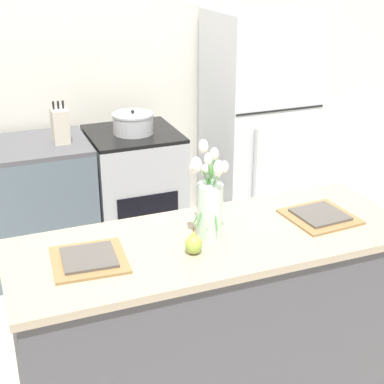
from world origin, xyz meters
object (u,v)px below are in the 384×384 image
object	(u,v)px
plate_setting_left	(89,259)
stove_range	(135,192)
cooking_pot	(133,123)
pear_figurine	(194,243)
refrigerator	(257,126)
knife_block	(60,125)
plate_setting_right	(320,216)
flower_vase	(210,203)

from	to	relation	value
plate_setting_left	stove_range	bearing A→B (deg)	67.88
plate_setting_left	cooking_pot	distance (m)	1.71
pear_figurine	plate_setting_left	xyz separation A→B (m)	(-0.42, 0.09, -0.04)
refrigerator	plate_setting_left	bearing A→B (deg)	-134.98
pear_figurine	knife_block	size ratio (longest dim) A/B	0.45
cooking_pot	plate_setting_right	bearing A→B (deg)	-74.08
pear_figurine	knife_block	distance (m)	1.68
plate_setting_right	cooking_pot	bearing A→B (deg)	105.92
stove_range	knife_block	xyz separation A→B (m)	(-0.49, -0.03, 0.55)
cooking_pot	knife_block	world-z (taller)	knife_block
flower_vase	plate_setting_right	size ratio (longest dim) A/B	1.36
pear_figurine	cooking_pot	distance (m)	1.69
stove_range	plate_setting_left	bearing A→B (deg)	-112.12
refrigerator	knife_block	world-z (taller)	refrigerator
refrigerator	plate_setting_left	xyz separation A→B (m)	(-1.60, -1.60, 0.07)
refrigerator	flower_vase	distance (m)	1.94
cooking_pot	flower_vase	bearing A→B (deg)	-94.27
refrigerator	cooking_pot	size ratio (longest dim) A/B	5.93
flower_vase	pear_figurine	world-z (taller)	flower_vase
flower_vase	plate_setting_left	bearing A→B (deg)	179.88
plate_setting_right	knife_block	size ratio (longest dim) A/B	1.19
plate_setting_right	flower_vase	bearing A→B (deg)	-179.89
plate_setting_right	knife_block	distance (m)	1.83
plate_setting_right	cooking_pot	world-z (taller)	cooking_pot
refrigerator	flower_vase	world-z (taller)	refrigerator
stove_range	plate_setting_left	world-z (taller)	plate_setting_left
refrigerator	pear_figurine	size ratio (longest dim) A/B	13.66
pear_figurine	refrigerator	bearing A→B (deg)	55.19
refrigerator	plate_setting_right	size ratio (longest dim) A/B	5.16
refrigerator	flower_vase	xyz separation A→B (m)	(-1.07, -1.60, 0.23)
plate_setting_left	knife_block	world-z (taller)	knife_block
refrigerator	plate_setting_left	world-z (taller)	refrigerator
refrigerator	knife_block	distance (m)	1.45
plate_setting_right	cooking_pot	xyz separation A→B (m)	(-0.45, 1.58, 0.06)
flower_vase	cooking_pot	xyz separation A→B (m)	(0.12, 1.58, -0.10)
plate_setting_left	plate_setting_right	distance (m)	1.10
plate_setting_right	refrigerator	bearing A→B (deg)	72.69
pear_figurine	flower_vase	bearing A→B (deg)	40.07
pear_figurine	cooking_pot	size ratio (longest dim) A/B	0.43
plate_setting_left	knife_block	xyz separation A→B (m)	(0.16, 1.57, 0.11)
refrigerator	knife_block	size ratio (longest dim) A/B	6.11
refrigerator	knife_block	xyz separation A→B (m)	(-1.44, -0.03, 0.17)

